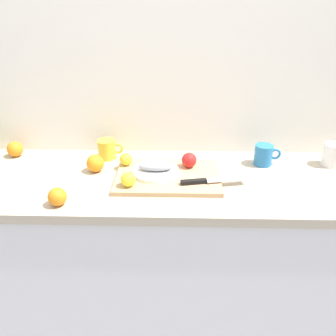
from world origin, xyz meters
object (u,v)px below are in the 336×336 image
(fish_fillet, at_px, (156,166))
(coffee_mug_1, at_px, (333,155))
(white_plate, at_px, (156,171))
(lemon_0, at_px, (128,179))
(chef_knife, at_px, (206,181))
(cutting_board, at_px, (168,176))
(coffee_mug_2, at_px, (107,149))
(coffee_mug_0, at_px, (264,155))
(orange_0, at_px, (15,149))

(fish_fillet, bearing_deg, coffee_mug_1, 9.59)
(white_plate, bearing_deg, lemon_0, -131.67)
(white_plate, xyz_separation_m, coffee_mug_1, (0.83, 0.14, 0.03))
(white_plate, relative_size, chef_knife, 0.71)
(cutting_board, distance_m, coffee_mug_2, 0.37)
(white_plate, bearing_deg, coffee_mug_0, 15.50)
(chef_knife, bearing_deg, white_plate, 147.87)
(white_plate, distance_m, coffee_mug_2, 0.32)
(coffee_mug_0, bearing_deg, lemon_0, -157.01)
(chef_knife, height_order, coffee_mug_0, coffee_mug_0)
(fish_fillet, xyz_separation_m, coffee_mug_1, (0.83, 0.14, 0.00))
(fish_fillet, distance_m, coffee_mug_0, 0.52)
(cutting_board, xyz_separation_m, coffee_mug_0, (0.45, 0.15, 0.04))
(coffee_mug_2, xyz_separation_m, orange_0, (-0.47, 0.01, -0.01))
(cutting_board, xyz_separation_m, fish_fillet, (-0.05, 0.01, 0.04))
(white_plate, relative_size, fish_fillet, 1.33)
(orange_0, bearing_deg, lemon_0, -27.92)
(chef_knife, relative_size, coffee_mug_2, 2.30)
(cutting_board, relative_size, lemon_0, 7.33)
(white_plate, height_order, coffee_mug_1, coffee_mug_1)
(coffee_mug_2, height_order, orange_0, coffee_mug_2)
(cutting_board, distance_m, white_plate, 0.06)
(chef_knife, bearing_deg, fish_fillet, 147.87)
(white_plate, height_order, chef_knife, chef_knife)
(white_plate, bearing_deg, coffee_mug_1, 9.59)
(white_plate, distance_m, coffee_mug_0, 0.52)
(coffee_mug_2, bearing_deg, white_plate, -37.42)
(white_plate, xyz_separation_m, lemon_0, (-0.11, -0.12, 0.02))
(white_plate, height_order, orange_0, orange_0)
(coffee_mug_2, bearing_deg, orange_0, 178.43)
(chef_knife, relative_size, orange_0, 3.77)
(fish_fillet, height_order, lemon_0, lemon_0)
(orange_0, bearing_deg, coffee_mug_2, -1.57)
(fish_fillet, bearing_deg, white_plate, -159.44)
(coffee_mug_1, height_order, orange_0, coffee_mug_1)
(cutting_board, relative_size, fish_fillet, 2.95)
(white_plate, height_order, coffee_mug_0, coffee_mug_0)
(cutting_board, bearing_deg, coffee_mug_0, 18.41)
(cutting_board, distance_m, coffee_mug_1, 0.79)
(orange_0, bearing_deg, fish_fillet, -15.91)
(fish_fillet, bearing_deg, cutting_board, -10.37)
(chef_knife, height_order, coffee_mug_2, coffee_mug_2)
(white_plate, xyz_separation_m, chef_knife, (0.22, -0.08, 0.00))
(chef_knife, distance_m, coffee_mug_0, 0.37)
(white_plate, relative_size, coffee_mug_1, 1.63)
(coffee_mug_0, bearing_deg, fish_fillet, -164.50)
(chef_knife, distance_m, lemon_0, 0.32)
(cutting_board, bearing_deg, lemon_0, -145.73)
(white_plate, distance_m, chef_knife, 0.23)
(coffee_mug_2, bearing_deg, chef_knife, -30.54)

